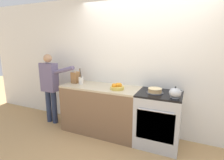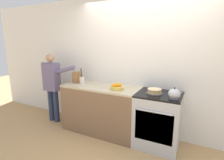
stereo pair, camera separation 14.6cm
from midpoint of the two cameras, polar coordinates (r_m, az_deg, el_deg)
ground_plane at (r=3.17m, az=4.84°, el=-21.20°), size 16.00×16.00×0.00m
wall_back at (r=3.28m, az=8.97°, el=4.37°), size 8.00×0.04×2.60m
counter_cabinet at (r=3.47m, az=-4.85°, el=-9.44°), size 1.49×0.62×0.92m
stove_range at (r=3.13m, az=13.51°, el=-12.32°), size 0.71×0.65×0.92m
layer_cake at (r=2.96m, az=12.46°, el=-3.43°), size 0.28×0.28×0.08m
tea_kettle at (r=2.77m, az=18.54°, el=-4.05°), size 0.22×0.18×0.18m
knife_block at (r=3.65m, az=-12.96°, el=0.84°), size 0.12×0.17×0.32m
utensil_crock at (r=3.53m, az=-11.26°, el=-0.09°), size 0.10×0.10×0.32m
fruit_bowl at (r=3.09m, az=0.35°, el=-2.29°), size 0.24×0.24×0.12m
person_baker at (r=3.95m, az=-20.60°, el=-0.98°), size 0.89×0.20×1.50m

